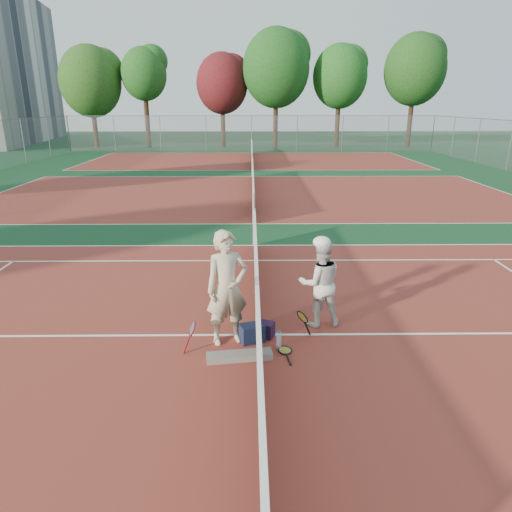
# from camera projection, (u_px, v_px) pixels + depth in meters

# --- Properties ---
(ground) EXTENTS (130.00, 130.00, 0.00)m
(ground) POSITION_uv_depth(u_px,v_px,m) (257.00, 335.00, 8.21)
(ground) COLOR #0F381D
(ground) RESTS_ON ground
(court_main) EXTENTS (23.77, 10.97, 0.01)m
(court_main) POSITION_uv_depth(u_px,v_px,m) (257.00, 335.00, 8.21)
(court_main) COLOR maroon
(court_main) RESTS_ON ground
(court_far_a) EXTENTS (23.77, 10.97, 0.01)m
(court_far_a) POSITION_uv_depth(u_px,v_px,m) (253.00, 194.00, 21.02)
(court_far_a) COLOR maroon
(court_far_a) RESTS_ON ground
(court_far_b) EXTENTS (23.77, 10.97, 0.01)m
(court_far_b) POSITION_uv_depth(u_px,v_px,m) (252.00, 160.00, 33.82)
(court_far_b) COLOR maroon
(court_far_b) RESTS_ON ground
(net_main) EXTENTS (0.10, 10.98, 1.02)m
(net_main) POSITION_uv_depth(u_px,v_px,m) (257.00, 309.00, 8.05)
(net_main) COLOR black
(net_main) RESTS_ON ground
(net_far_a) EXTENTS (0.10, 10.98, 1.02)m
(net_far_a) POSITION_uv_depth(u_px,v_px,m) (253.00, 183.00, 20.86)
(net_far_a) COLOR black
(net_far_a) RESTS_ON ground
(net_far_b) EXTENTS (0.10, 10.98, 1.02)m
(net_far_b) POSITION_uv_depth(u_px,v_px,m) (252.00, 153.00, 33.66)
(net_far_b) COLOR black
(net_far_b) RESTS_ON ground
(fence_back) EXTENTS (32.00, 0.06, 3.00)m
(fence_back) POSITION_uv_depth(u_px,v_px,m) (252.00, 134.00, 39.99)
(fence_back) COLOR slate
(fence_back) RESTS_ON ground
(player_a) EXTENTS (0.85, 0.71, 2.01)m
(player_a) POSITION_uv_depth(u_px,v_px,m) (227.00, 288.00, 7.69)
(player_a) COLOR #C0B295
(player_a) RESTS_ON ground
(player_b) EXTENTS (0.88, 0.72, 1.66)m
(player_b) POSITION_uv_depth(u_px,v_px,m) (320.00, 283.00, 8.37)
(player_b) COLOR silver
(player_b) RESTS_ON ground
(racket_red) EXTENTS (0.30, 0.32, 0.57)m
(racket_red) POSITION_uv_depth(u_px,v_px,m) (193.00, 337.00, 7.55)
(racket_red) COLOR maroon
(racket_red) RESTS_ON ground
(racket_black_held) EXTENTS (0.40, 0.40, 0.55)m
(racket_black_held) POSITION_uv_depth(u_px,v_px,m) (302.00, 325.00, 8.00)
(racket_black_held) COLOR black
(racket_black_held) RESTS_ON ground
(racket_spare) EXTENTS (0.35, 0.63, 0.03)m
(racket_spare) POSITION_uv_depth(u_px,v_px,m) (285.00, 350.00, 7.68)
(racket_spare) COLOR black
(racket_spare) RESTS_ON ground
(sports_bag_navy) EXTENTS (0.47, 0.39, 0.32)m
(sports_bag_navy) POSITION_uv_depth(u_px,v_px,m) (252.00, 333.00, 7.95)
(sports_bag_navy) COLOR black
(sports_bag_navy) RESTS_ON ground
(sports_bag_purple) EXTENTS (0.40, 0.35, 0.28)m
(sports_bag_purple) POSITION_uv_depth(u_px,v_px,m) (264.00, 329.00, 8.13)
(sports_bag_purple) COLOR black
(sports_bag_purple) RESTS_ON ground
(net_cover_canvas) EXTENTS (1.09, 0.39, 0.11)m
(net_cover_canvas) POSITION_uv_depth(u_px,v_px,m) (240.00, 356.00, 7.42)
(net_cover_canvas) COLOR slate
(net_cover_canvas) RESTS_ON ground
(water_bottle) EXTENTS (0.09, 0.09, 0.30)m
(water_bottle) POSITION_uv_depth(u_px,v_px,m) (279.00, 341.00, 7.70)
(water_bottle) COLOR #C9E4FF
(water_bottle) RESTS_ON ground
(tree_back_0) EXTENTS (5.58, 5.58, 9.15)m
(tree_back_0) POSITION_uv_depth(u_px,v_px,m) (90.00, 82.00, 41.95)
(tree_back_0) COLOR #382314
(tree_back_0) RESTS_ON ground
(tree_back_1) EXTENTS (4.13, 4.13, 8.96)m
(tree_back_1) POSITION_uv_depth(u_px,v_px,m) (144.00, 74.00, 41.74)
(tree_back_1) COLOR #382314
(tree_back_1) RESTS_ON ground
(tree_back_maroon) EXTENTS (4.80, 4.80, 8.54)m
(tree_back_maroon) POSITION_uv_depth(u_px,v_px,m) (222.00, 84.00, 42.45)
(tree_back_maroon) COLOR #382314
(tree_back_maroon) RESTS_ON ground
(tree_back_3) EXTENTS (5.99, 5.99, 10.46)m
(tree_back_3) POSITION_uv_depth(u_px,v_px,m) (276.00, 68.00, 40.83)
(tree_back_3) COLOR #382314
(tree_back_3) RESTS_ON ground
(tree_back_4) EXTENTS (4.98, 4.98, 9.23)m
(tree_back_4) POSITION_uv_depth(u_px,v_px,m) (340.00, 77.00, 41.86)
(tree_back_4) COLOR #382314
(tree_back_4) RESTS_ON ground
(tree_back_5) EXTENTS (5.58, 5.58, 10.17)m
(tree_back_5) POSITION_uv_depth(u_px,v_px,m) (415.00, 70.00, 41.85)
(tree_back_5) COLOR #382314
(tree_back_5) RESTS_ON ground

